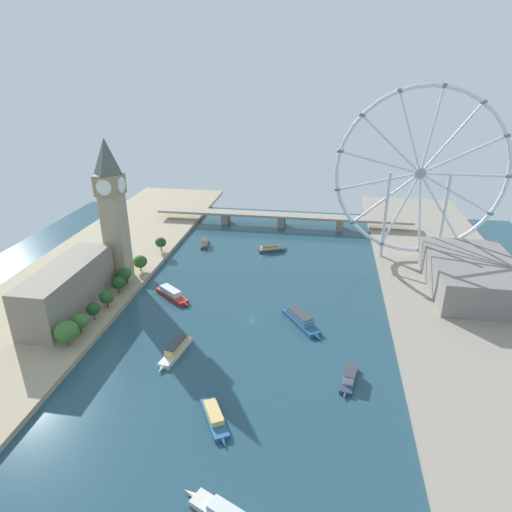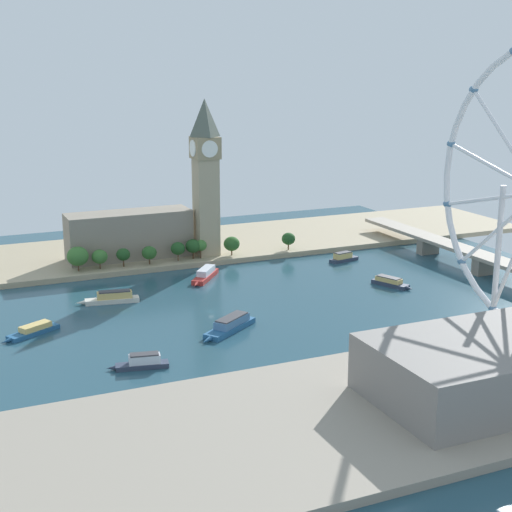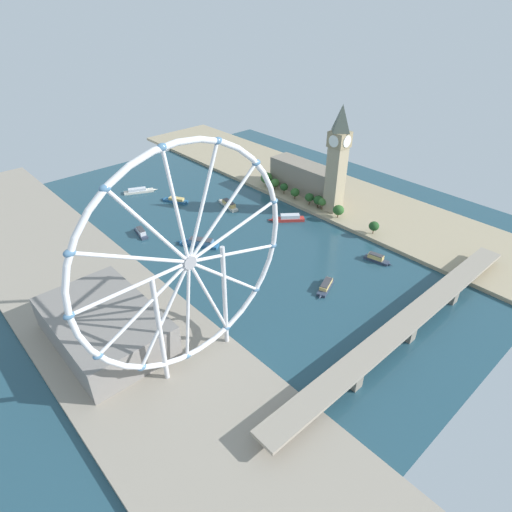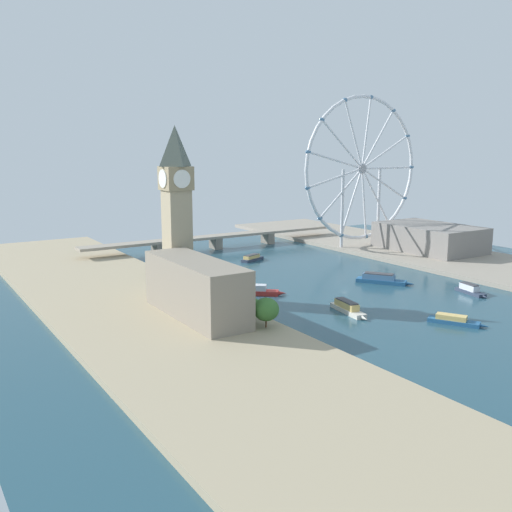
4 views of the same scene
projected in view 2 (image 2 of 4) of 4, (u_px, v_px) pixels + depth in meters
ground_plane at (211, 311)px, 351.87m from camera, size 412.87×412.87×0.00m
riverbank_left at (142, 251)px, 459.21m from camera, size 90.00×520.00×3.00m
riverbank_right at (341, 417)px, 243.78m from camera, size 90.00×520.00×3.00m
clock_tower at (206, 175)px, 433.92m from camera, size 15.68×15.68×90.75m
parliament_block at (129, 235)px, 434.97m from camera, size 22.00×71.44×27.08m
tree_row_embankment at (160, 250)px, 424.96m from camera, size 12.15×136.22×13.63m
riverside_hall at (484, 368)px, 253.70m from camera, size 49.69×76.82×19.73m
river_bridge at (485, 259)px, 412.07m from camera, size 224.87×14.04×10.99m
tour_boat_1 at (390, 282)px, 392.07m from camera, size 23.54×13.09×4.78m
tour_boat_2 at (142, 362)px, 286.14m from camera, size 9.34×23.79×5.73m
tour_boat_3 at (33, 330)px, 321.88m from camera, size 16.94×26.04×4.28m
tour_boat_4 at (205, 275)px, 404.48m from camera, size 27.80×23.30×5.85m
tour_boat_5 at (344, 257)px, 441.05m from camera, size 9.00×21.73×5.62m
tour_boat_6 at (112, 298)px, 364.32m from camera, size 9.95×30.56×5.96m
tour_boat_7 at (230, 325)px, 326.08m from camera, size 24.19×31.72×6.11m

